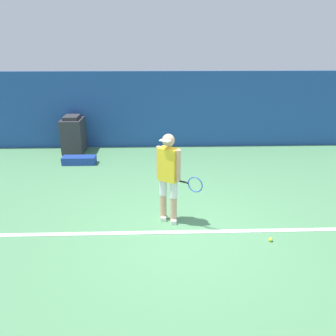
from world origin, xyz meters
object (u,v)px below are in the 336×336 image
(tennis_ball, at_px, (270,240))
(equipment_bag, at_px, (79,160))
(covered_chair, at_px, (73,135))
(tennis_player, at_px, (169,175))

(tennis_ball, bearing_deg, equipment_bag, 135.68)
(tennis_ball, distance_m, equipment_bag, 5.64)
(covered_chair, xyz_separation_m, equipment_bag, (0.37, -1.10, -0.43))
(covered_chair, bearing_deg, tennis_player, -57.52)
(covered_chair, height_order, equipment_bag, covered_chair)
(tennis_player, xyz_separation_m, covered_chair, (-2.73, 4.28, -0.39))
(covered_chair, relative_size, equipment_bag, 1.24)
(tennis_ball, bearing_deg, tennis_player, 155.86)
(tennis_player, xyz_separation_m, equipment_bag, (-2.36, 3.19, -0.82))
(equipment_bag, bearing_deg, tennis_player, -53.53)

